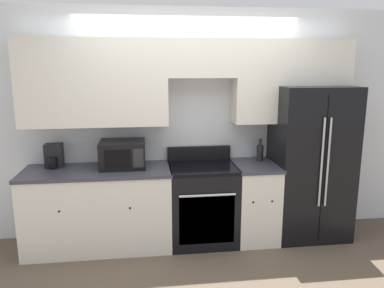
# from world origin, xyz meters

# --- Properties ---
(ground_plane) EXTENTS (12.00, 12.00, 0.00)m
(ground_plane) POSITION_xyz_m (0.00, 0.00, 0.00)
(ground_plane) COLOR brown
(wall_back) EXTENTS (8.00, 0.39, 2.60)m
(wall_back) POSITION_xyz_m (-0.01, 0.58, 1.52)
(wall_back) COLOR silver
(wall_back) RESTS_ON ground_plane
(lower_cabinets_left) EXTENTS (1.57, 0.64, 0.88)m
(lower_cabinets_left) POSITION_xyz_m (-1.02, 0.31, 0.44)
(lower_cabinets_left) COLOR silver
(lower_cabinets_left) RESTS_ON ground_plane
(lower_cabinets_right) EXTENTS (0.48, 0.64, 0.88)m
(lower_cabinets_right) POSITION_xyz_m (0.72, 0.31, 0.44)
(lower_cabinets_right) COLOR silver
(lower_cabinets_right) RESTS_ON ground_plane
(oven_range) EXTENTS (0.74, 0.65, 1.04)m
(oven_range) POSITION_xyz_m (0.12, 0.31, 0.45)
(oven_range) COLOR black
(oven_range) RESTS_ON ground_plane
(refrigerator) EXTENTS (0.85, 0.77, 1.75)m
(refrigerator) POSITION_xyz_m (1.37, 0.37, 0.87)
(refrigerator) COLOR black
(refrigerator) RESTS_ON ground_plane
(microwave) EXTENTS (0.48, 0.41, 0.29)m
(microwave) POSITION_xyz_m (-0.75, 0.38, 1.03)
(microwave) COLOR black
(microwave) RESTS_ON lower_cabinets_left
(bottle) EXTENTS (0.08, 0.08, 0.26)m
(bottle) POSITION_xyz_m (0.81, 0.45, 0.98)
(bottle) COLOR black
(bottle) RESTS_ON lower_cabinets_right
(coffee_maker) EXTENTS (0.18, 0.20, 0.25)m
(coffee_maker) POSITION_xyz_m (-1.49, 0.48, 1.00)
(coffee_maker) COLOR black
(coffee_maker) RESTS_ON lower_cabinets_left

